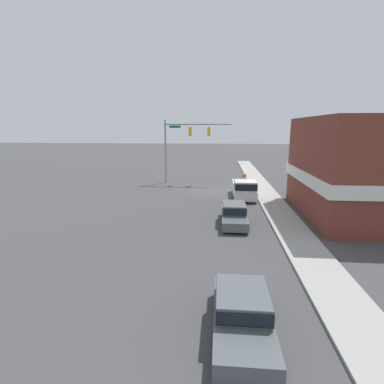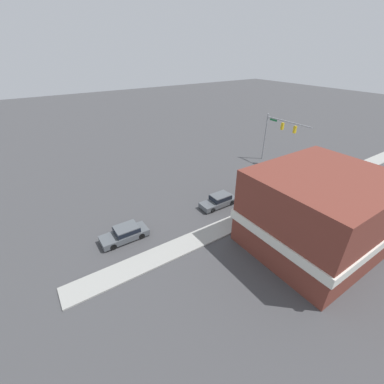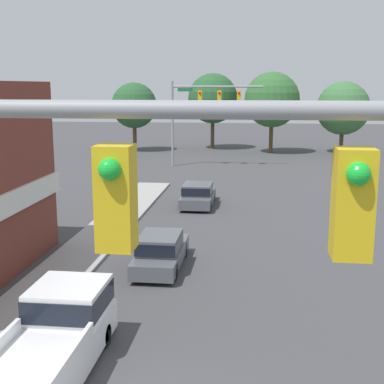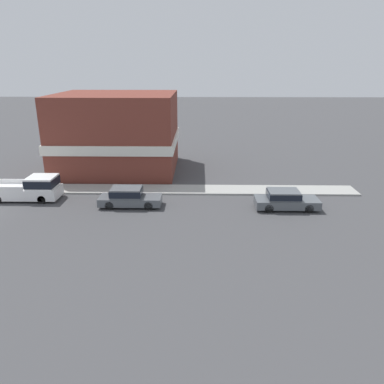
% 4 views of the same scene
% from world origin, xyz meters
% --- Properties ---
extents(ground_plane, '(200.00, 200.00, 0.00)m').
position_xyz_m(ground_plane, '(0.00, 0.00, 0.00)').
color(ground_plane, '#424244').
extents(sidewalk_curb, '(2.40, 60.00, 0.14)m').
position_xyz_m(sidewalk_curb, '(-5.70, 0.00, 0.07)').
color(sidewalk_curb, '#9E9E99').
rests_on(sidewalk_curb, ground).
extents(near_signal_assembly, '(8.13, 0.49, 7.75)m').
position_xyz_m(near_signal_assembly, '(3.49, -4.75, 5.64)').
color(near_signal_assembly, gray).
rests_on(near_signal_assembly, ground).
extents(car_lead, '(1.75, 4.73, 1.48)m').
position_xyz_m(car_lead, '(-1.87, 11.18, 0.77)').
color(car_lead, black).
rests_on(car_lead, ground).
extents(car_second_ahead, '(1.90, 4.73, 1.44)m').
position_xyz_m(car_second_ahead, '(-1.58, 23.05, 0.75)').
color(car_second_ahead, black).
rests_on(car_second_ahead, ground).
extents(pickup_truck_parked, '(2.12, 5.58, 1.93)m').
position_xyz_m(pickup_truck_parked, '(-3.24, 3.10, 0.94)').
color(pickup_truck_parked, black).
rests_on(pickup_truck_parked, ground).
extents(construction_barrel, '(0.61, 0.61, 1.13)m').
position_xyz_m(construction_barrel, '(-3.90, -5.55, 0.57)').
color(construction_barrel, orange).
rests_on(construction_barrel, ground).
extents(corner_brick_building, '(10.40, 11.84, 7.65)m').
position_xyz_m(corner_brick_building, '(-12.45, 8.32, 3.74)').
color(corner_brick_building, brown).
rests_on(corner_brick_building, ground).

